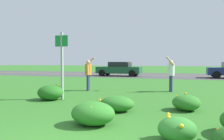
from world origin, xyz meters
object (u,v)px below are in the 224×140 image
Objects in this scene: person_thrower_orange_shirt at (88,72)px; sign_post_near_path at (62,59)px; person_catcher_white_shirt at (171,73)px; frisbee_orange at (129,62)px; car_dark_green_center_right at (119,69)px.

sign_post_near_path is at bearing -88.25° from person_thrower_orange_shirt.
frisbee_orange is (-2.10, -0.24, 0.51)m from person_catcher_white_shirt.
person_catcher_white_shirt is at bearing 42.32° from sign_post_near_path.
sign_post_near_path is at bearing -137.68° from person_catcher_white_shirt.
frisbee_orange is 11.59m from car_dark_green_center_right.
sign_post_near_path is 3.92m from frisbee_orange.
person_thrower_orange_shirt is at bearing -162.38° from frisbee_orange.
person_thrower_orange_shirt is 4.19m from person_catcher_white_shirt.
sign_post_near_path is at bearing -119.23° from frisbee_orange.
person_catcher_white_shirt is 12.17m from car_dark_green_center_right.
sign_post_near_path reaches higher than person_catcher_white_shirt.
frisbee_orange is at bearing -71.87° from car_dark_green_center_right.
person_catcher_white_shirt is 0.39× the size of car_dark_green_center_right.
person_thrower_orange_shirt reaches higher than frisbee_orange.
person_thrower_orange_shirt is 11.74m from car_dark_green_center_right.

